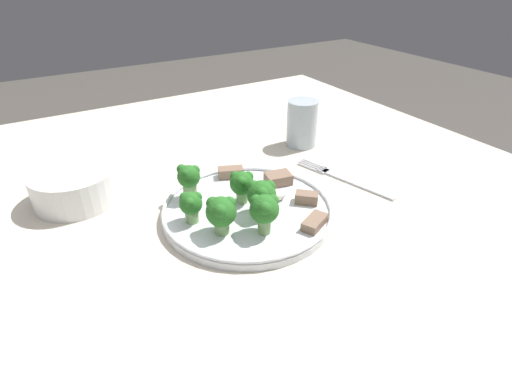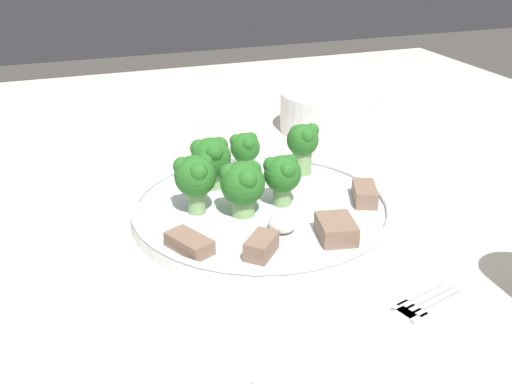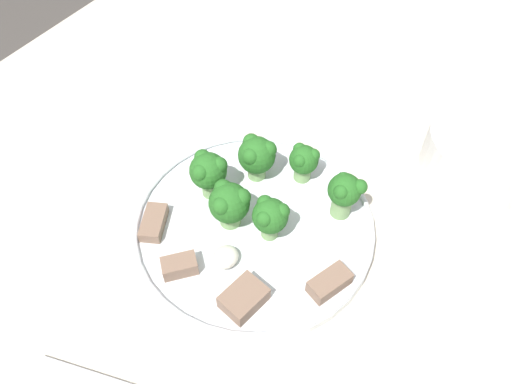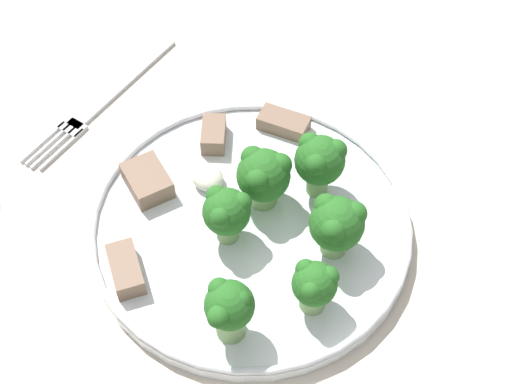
% 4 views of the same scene
% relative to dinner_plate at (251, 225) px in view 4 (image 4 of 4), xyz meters
% --- Properties ---
extents(table, '(1.26, 1.15, 0.71)m').
position_rel_dinner_plate_xyz_m(table, '(-0.04, 0.08, -0.09)').
color(table, beige).
rests_on(table, ground_plane).
extents(dinner_plate, '(0.27, 0.27, 0.02)m').
position_rel_dinner_plate_xyz_m(dinner_plate, '(0.00, 0.00, 0.00)').
color(dinner_plate, white).
rests_on(dinner_plate, table).
extents(fork, '(0.07, 0.20, 0.00)m').
position_rel_dinner_plate_xyz_m(fork, '(0.21, 0.01, -0.01)').
color(fork, silver).
rests_on(fork, table).
extents(broccoli_floret_near_rim_left, '(0.04, 0.04, 0.05)m').
position_rel_dinner_plate_xyz_m(broccoli_floret_near_rim_left, '(0.00, 0.02, 0.04)').
color(broccoli_floret_near_rim_left, '#7FA866').
rests_on(broccoli_floret_near_rim_left, dinner_plate).
extents(broccoli_floret_center_left, '(0.04, 0.04, 0.06)m').
position_rel_dinner_plate_xyz_m(broccoli_floret_center_left, '(-0.07, 0.08, 0.04)').
color(broccoli_floret_center_left, '#7FA866').
rests_on(broccoli_floret_center_left, dinner_plate).
extents(broccoli_floret_back_left, '(0.05, 0.05, 0.06)m').
position_rel_dinner_plate_xyz_m(broccoli_floret_back_left, '(0.01, -0.02, 0.04)').
color(broccoli_floret_back_left, '#7FA866').
rests_on(broccoli_floret_back_left, dinner_plate).
extents(broccoli_floret_front_left, '(0.04, 0.04, 0.06)m').
position_rel_dinner_plate_xyz_m(broccoli_floret_front_left, '(-0.01, -0.07, 0.04)').
color(broccoli_floret_front_left, '#7FA866').
rests_on(broccoli_floret_front_left, dinner_plate).
extents(broccoli_floret_center_back, '(0.04, 0.03, 0.05)m').
position_rel_dinner_plate_xyz_m(broccoli_floret_center_back, '(-0.09, 0.01, 0.03)').
color(broccoli_floret_center_back, '#7FA866').
rests_on(broccoli_floret_center_back, dinner_plate).
extents(broccoli_floret_mid_cluster, '(0.05, 0.04, 0.06)m').
position_rel_dinner_plate_xyz_m(broccoli_floret_mid_cluster, '(-0.06, -0.04, 0.04)').
color(broccoli_floret_mid_cluster, '#7FA866').
rests_on(broccoli_floret_mid_cluster, dinner_plate).
extents(meat_slice_front_slice, '(0.05, 0.04, 0.02)m').
position_rel_dinner_plate_xyz_m(meat_slice_front_slice, '(0.03, 0.11, 0.01)').
color(meat_slice_front_slice, '#846651').
rests_on(meat_slice_front_slice, dinner_plate).
extents(meat_slice_middle_slice, '(0.04, 0.04, 0.02)m').
position_rel_dinner_plate_xyz_m(meat_slice_middle_slice, '(0.09, -0.03, 0.01)').
color(meat_slice_middle_slice, '#846651').
rests_on(meat_slice_middle_slice, dinner_plate).
extents(meat_slice_rear_slice, '(0.05, 0.04, 0.01)m').
position_rel_dinner_plate_xyz_m(meat_slice_rear_slice, '(0.06, -0.09, 0.01)').
color(meat_slice_rear_slice, '#846651').
rests_on(meat_slice_rear_slice, dinner_plate).
extents(meat_slice_edge_slice, '(0.05, 0.04, 0.02)m').
position_rel_dinner_plate_xyz_m(meat_slice_edge_slice, '(0.09, 0.04, 0.01)').
color(meat_slice_edge_slice, '#846651').
rests_on(meat_slice_edge_slice, dinner_plate).
extents(sauce_dollop, '(0.03, 0.03, 0.02)m').
position_rel_dinner_plate_xyz_m(sauce_dollop, '(0.06, 0.00, 0.01)').
color(sauce_dollop, silver).
rests_on(sauce_dollop, dinner_plate).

